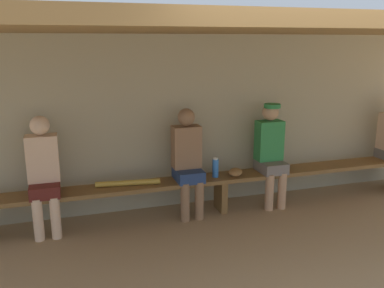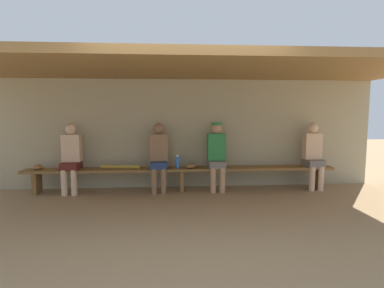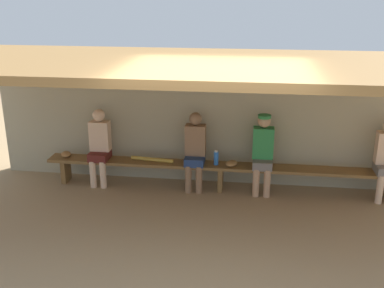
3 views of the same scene
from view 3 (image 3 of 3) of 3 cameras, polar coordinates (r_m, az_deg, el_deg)
name	(u,v)px [view 3 (image 3 of 3)]	position (r m, az deg, el deg)	size (l,w,h in m)	color
ground_plane	(212,235)	(6.60, 2.48, -11.19)	(24.00, 24.00, 0.00)	#9E7F59
back_wall	(223,121)	(8.02, 3.90, 2.88)	(8.00, 0.20, 2.20)	tan
dugout_roof	(219,66)	(6.50, 3.34, 9.58)	(8.00, 2.80, 0.12)	olive
bench	(221,169)	(7.83, 3.56, -3.04)	(6.00, 0.36, 0.46)	brown
player_rightmost	(100,144)	(8.11, -11.33, -0.01)	(0.34, 0.42, 1.34)	#591E19
player_in_white	(195,148)	(7.75, 0.38, -0.54)	(0.34, 0.42, 1.34)	navy
player_in_red	(263,150)	(7.69, 8.72, -0.78)	(0.34, 0.42, 1.34)	slate
water_bottle_clear	(216,158)	(7.75, 2.99, -1.72)	(0.08, 0.08, 0.25)	blue
baseball_glove_worn	(231,163)	(7.74, 4.88, -2.40)	(0.24, 0.17, 0.09)	olive
baseball_glove_tan	(66,154)	(8.43, -15.26, -1.22)	(0.24, 0.17, 0.09)	olive
baseball_bat	(152,159)	(7.95, -4.92, -1.91)	(0.07, 0.07, 0.76)	#B28C33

